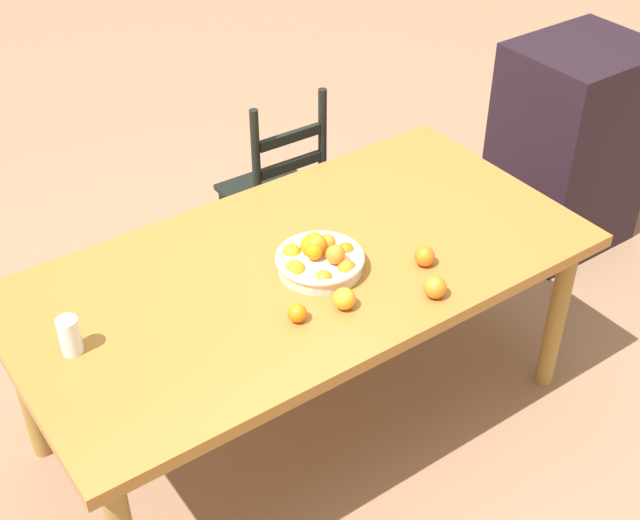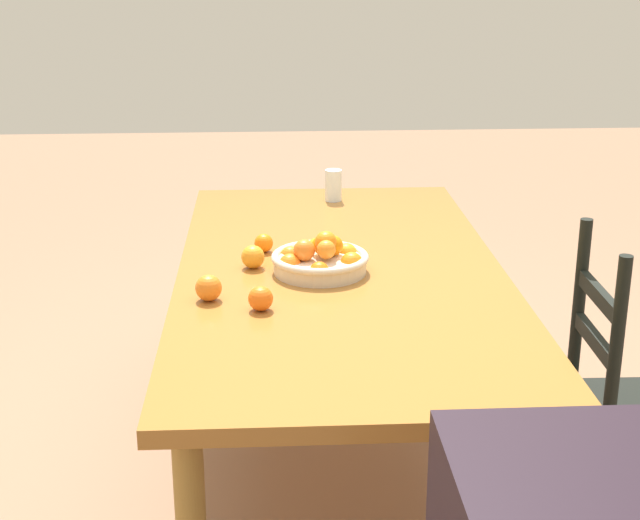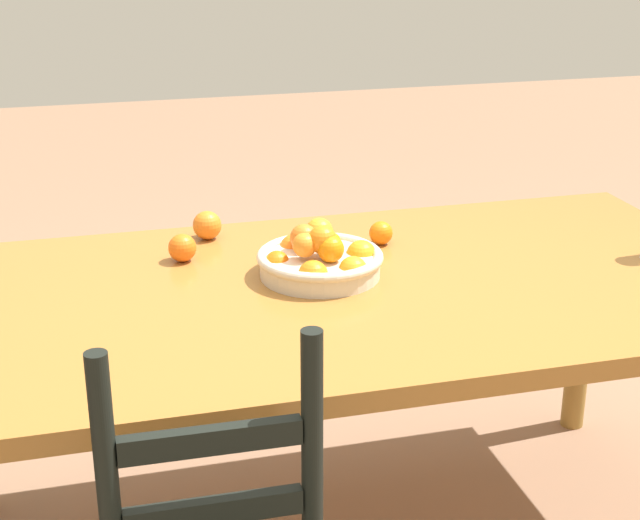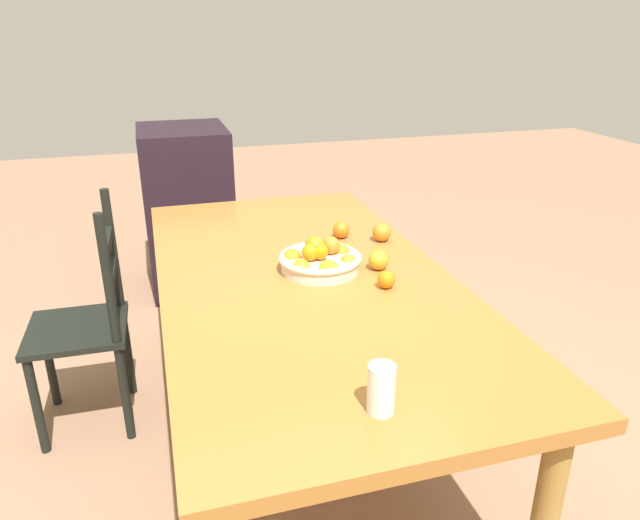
% 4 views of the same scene
% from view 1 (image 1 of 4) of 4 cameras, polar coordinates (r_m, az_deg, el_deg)
% --- Properties ---
extents(ground_plane, '(12.00, 12.00, 0.00)m').
position_cam_1_polar(ground_plane, '(3.43, -1.05, -10.14)').
color(ground_plane, '#8E6950').
extents(dining_table, '(1.99, 1.01, 0.74)m').
position_cam_1_polar(dining_table, '(2.98, -1.20, -1.29)').
color(dining_table, '#9F662B').
rests_on(dining_table, ground).
extents(chair_near_window, '(0.39, 0.39, 0.97)m').
position_cam_1_polar(chair_near_window, '(3.84, -2.89, 4.23)').
color(chair_near_window, black).
rests_on(chair_near_window, ground).
extents(cabinet, '(0.61, 0.51, 1.00)m').
position_cam_1_polar(cabinet, '(4.26, 16.15, 7.20)').
color(cabinet, black).
rests_on(cabinet, ground).
extents(fruit_bowl, '(0.30, 0.30, 0.13)m').
position_cam_1_polar(fruit_bowl, '(2.88, -0.03, 0.04)').
color(fruit_bowl, beige).
rests_on(fruit_bowl, dining_table).
extents(orange_loose_0, '(0.07, 0.07, 0.07)m').
position_cam_1_polar(orange_loose_0, '(2.72, 1.60, -2.57)').
color(orange_loose_0, orange).
rests_on(orange_loose_0, dining_table).
extents(orange_loose_1, '(0.08, 0.08, 0.08)m').
position_cam_1_polar(orange_loose_1, '(2.79, 7.61, -1.78)').
color(orange_loose_1, orange).
rests_on(orange_loose_1, dining_table).
extents(orange_loose_2, '(0.07, 0.07, 0.07)m').
position_cam_1_polar(orange_loose_2, '(2.92, 6.92, 0.24)').
color(orange_loose_2, orange).
rests_on(orange_loose_2, dining_table).
extents(orange_loose_3, '(0.06, 0.06, 0.06)m').
position_cam_1_polar(orange_loose_3, '(2.68, -1.52, -3.52)').
color(orange_loose_3, orange).
rests_on(orange_loose_3, dining_table).
extents(drinking_glass, '(0.07, 0.07, 0.12)m').
position_cam_1_polar(drinking_glass, '(2.66, -16.21, -4.82)').
color(drinking_glass, silver).
rests_on(drinking_glass, dining_table).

